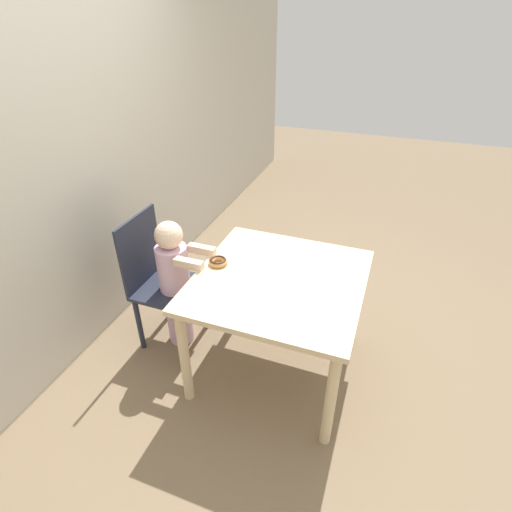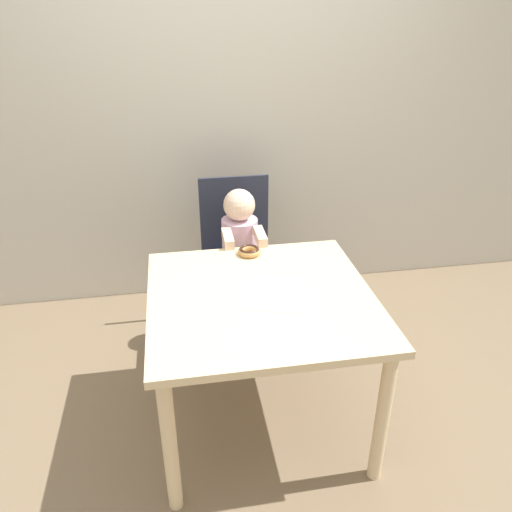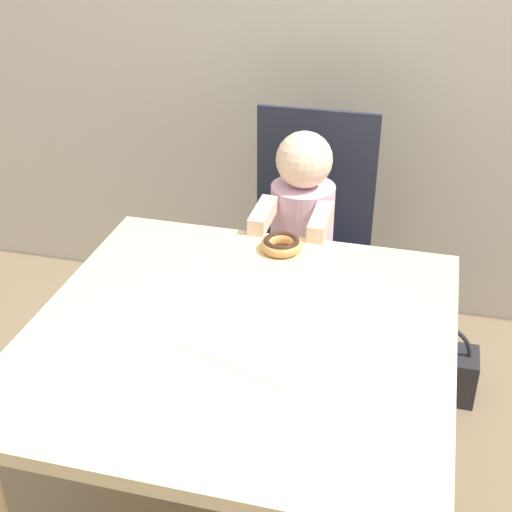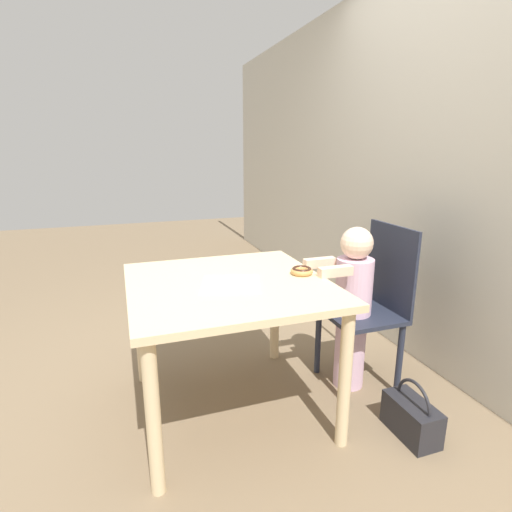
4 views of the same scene
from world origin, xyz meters
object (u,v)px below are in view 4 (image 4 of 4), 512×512
(child_figure, at_px, (352,305))
(handbag, at_px, (412,417))
(donut, at_px, (302,271))
(chair, at_px, (370,305))

(child_figure, xyz_separation_m, handbag, (0.49, 0.06, -0.41))
(donut, bearing_deg, child_figure, 90.62)
(handbag, bearing_deg, donut, -141.65)
(chair, xyz_separation_m, donut, (0.00, -0.45, 0.25))
(donut, bearing_deg, handbag, 38.35)
(chair, bearing_deg, donut, -89.55)
(chair, height_order, donut, chair)
(chair, height_order, handbag, chair)
(handbag, bearing_deg, child_figure, -173.15)
(chair, distance_m, child_figure, 0.12)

